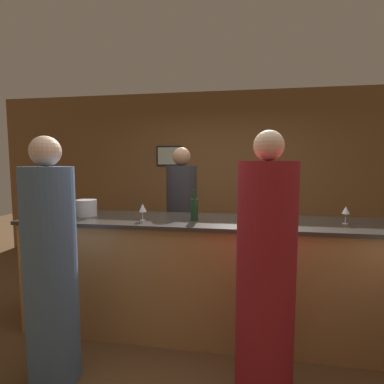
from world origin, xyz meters
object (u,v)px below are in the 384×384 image
at_px(bartender, 182,228).
at_px(guest_1, 265,281).
at_px(ice_bucket, 87,208).
at_px(guest_0, 51,271).
at_px(wine_bottle_0, 194,209).

height_order(bartender, guest_1, guest_1).
xyz_separation_m(guest_1, ice_bucket, (-1.70, 0.80, 0.33)).
xyz_separation_m(guest_0, wine_bottle_0, (0.95, 0.78, 0.36)).
bearing_deg(ice_bucket, bartender, 42.16).
distance_m(guest_1, wine_bottle_0, 1.02).
bearing_deg(bartender, wine_bottle_0, 109.45).
relative_size(guest_1, wine_bottle_0, 6.36).
height_order(guest_0, ice_bucket, guest_0).
distance_m(bartender, guest_1, 1.78).
distance_m(guest_0, guest_1, 1.54).
bearing_deg(ice_bucket, guest_0, -79.03).
xyz_separation_m(bartender, guest_1, (0.88, -1.54, 0.01)).
relative_size(bartender, wine_bottle_0, 6.28).
height_order(bartender, wine_bottle_0, bartender).
xyz_separation_m(guest_1, wine_bottle_0, (-0.60, 0.74, 0.36)).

